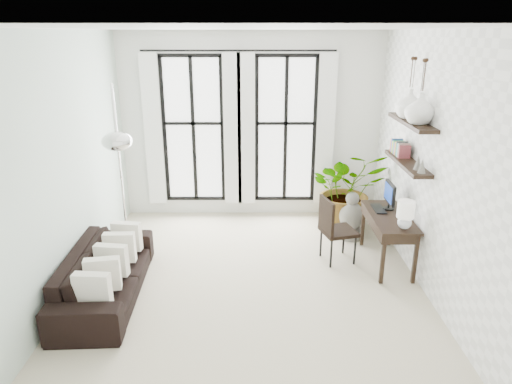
{
  "coord_description": "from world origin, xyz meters",
  "views": [
    {
      "loc": [
        0.07,
        -5.35,
        3.14
      ],
      "look_at": [
        0.08,
        0.3,
        1.17
      ],
      "focal_mm": 32.0,
      "sensor_mm": 36.0,
      "label": 1
    }
  ],
  "objects_px": {
    "sofa": "(105,274)",
    "plant": "(347,189)",
    "desk_chair": "(333,226)",
    "arc_lamp": "(116,130)",
    "buddha": "(351,218)",
    "desk": "(390,220)"
  },
  "relations": [
    {
      "from": "sofa",
      "to": "plant",
      "type": "xyz_separation_m",
      "value": [
        3.41,
        2.16,
        0.37
      ]
    },
    {
      "from": "plant",
      "to": "desk_chair",
      "type": "distance_m",
      "value": 1.31
    },
    {
      "from": "arc_lamp",
      "to": "sofa",
      "type": "bearing_deg",
      "value": -98.41
    },
    {
      "from": "plant",
      "to": "buddha",
      "type": "relative_size",
      "value": 1.77
    },
    {
      "from": "desk_chair",
      "to": "buddha",
      "type": "distance_m",
      "value": 0.96
    },
    {
      "from": "plant",
      "to": "arc_lamp",
      "type": "height_order",
      "value": "arc_lamp"
    },
    {
      "from": "desk_chair",
      "to": "buddha",
      "type": "bearing_deg",
      "value": 47.04
    },
    {
      "from": "desk",
      "to": "arc_lamp",
      "type": "height_order",
      "value": "arc_lamp"
    },
    {
      "from": "desk_chair",
      "to": "arc_lamp",
      "type": "xyz_separation_m",
      "value": [
        -2.88,
        -0.23,
        1.43
      ]
    },
    {
      "from": "arc_lamp",
      "to": "desk_chair",
      "type": "bearing_deg",
      "value": 4.63
    },
    {
      "from": "plant",
      "to": "buddha",
      "type": "bearing_deg",
      "value": -88.56
    },
    {
      "from": "desk",
      "to": "buddha",
      "type": "xyz_separation_m",
      "value": [
        -0.33,
        0.95,
        -0.37
      ]
    },
    {
      "from": "plant",
      "to": "desk",
      "type": "bearing_deg",
      "value": -75.94
    },
    {
      "from": "desk_chair",
      "to": "buddha",
      "type": "relative_size",
      "value": 1.25
    },
    {
      "from": "desk_chair",
      "to": "desk",
      "type": "bearing_deg",
      "value": -24.04
    },
    {
      "from": "sofa",
      "to": "desk",
      "type": "relative_size",
      "value": 1.7
    },
    {
      "from": "buddha",
      "to": "desk",
      "type": "bearing_deg",
      "value": -70.88
    },
    {
      "from": "sofa",
      "to": "buddha",
      "type": "relative_size",
      "value": 2.76
    },
    {
      "from": "sofa",
      "to": "desk_chair",
      "type": "distance_m",
      "value": 3.13
    },
    {
      "from": "plant",
      "to": "buddha",
      "type": "distance_m",
      "value": 0.54
    },
    {
      "from": "arc_lamp",
      "to": "buddha",
      "type": "xyz_separation_m",
      "value": [
        3.32,
        1.06,
        -1.66
      ]
    },
    {
      "from": "buddha",
      "to": "sofa",
      "type": "bearing_deg",
      "value": -152.82
    }
  ]
}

